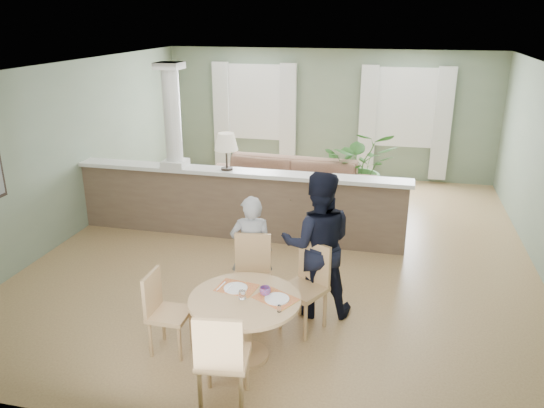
% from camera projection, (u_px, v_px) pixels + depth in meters
% --- Properties ---
extents(ground, '(8.00, 8.00, 0.00)m').
position_uv_depth(ground, '(290.00, 247.00, 8.12)').
color(ground, tan).
rests_on(ground, ground).
extents(room_shell, '(7.02, 8.02, 2.71)m').
position_uv_depth(room_shell, '(298.00, 122.00, 8.09)').
color(room_shell, gray).
rests_on(room_shell, ground).
extents(pony_wall, '(5.32, 0.38, 2.70)m').
position_uv_depth(pony_wall, '(232.00, 195.00, 8.28)').
color(pony_wall, '#76604B').
rests_on(pony_wall, ground).
extents(sofa, '(3.14, 1.36, 0.90)m').
position_uv_depth(sofa, '(287.00, 187.00, 9.49)').
color(sofa, '#87614A').
rests_on(sofa, ground).
extents(houseplant, '(1.42, 1.27, 1.45)m').
position_uv_depth(houseplant, '(360.00, 167.00, 9.70)').
color(houseplant, '#356B2A').
rests_on(houseplant, ground).
extents(dining_table, '(1.13, 1.13, 0.78)m').
position_uv_depth(dining_table, '(246.00, 310.00, 5.35)').
color(dining_table, tan).
rests_on(dining_table, ground).
extents(chair_far_boy, '(0.51, 0.51, 0.98)m').
position_uv_depth(chair_far_boy, '(252.00, 273.00, 6.14)').
color(chair_far_boy, tan).
rests_on(chair_far_boy, ground).
extents(chair_far_man, '(0.60, 0.60, 0.98)m').
position_uv_depth(chair_far_man, '(307.00, 282.00, 5.93)').
color(chair_far_man, tan).
rests_on(chair_far_man, ground).
extents(chair_near, '(0.51, 0.51, 1.00)m').
position_uv_depth(chair_near, '(222.00, 356.00, 4.63)').
color(chair_near, tan).
rests_on(chair_near, ground).
extents(chair_side, '(0.40, 0.40, 0.88)m').
position_uv_depth(chair_side, '(163.00, 308.00, 5.50)').
color(chair_side, tan).
rests_on(chair_side, ground).
extents(child_person, '(0.57, 0.44, 1.39)m').
position_uv_depth(child_person, '(252.00, 251.00, 6.33)').
color(child_person, '#99999E').
rests_on(child_person, ground).
extents(man_person, '(0.96, 0.81, 1.75)m').
position_uv_depth(man_person, '(318.00, 244.00, 6.09)').
color(man_person, black).
rests_on(man_person, ground).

